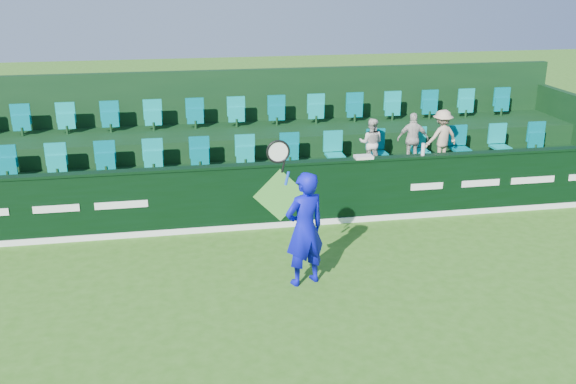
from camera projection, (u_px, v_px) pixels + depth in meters
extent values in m
plane|color=#306718|center=(324.00, 327.00, 9.45)|extent=(60.00, 60.00, 0.00)
cube|color=black|center=(279.00, 196.00, 12.95)|extent=(16.00, 0.20, 1.30)
cube|color=black|center=(279.00, 164.00, 12.73)|extent=(16.00, 0.24, 0.05)
cube|color=white|center=(280.00, 225.00, 13.05)|extent=(16.00, 0.02, 0.12)
cube|color=#479737|center=(280.00, 195.00, 12.83)|extent=(1.10, 0.02, 1.10)
cube|color=white|center=(56.00, 209.00, 12.11)|extent=(0.85, 0.01, 0.14)
cube|color=white|center=(121.00, 205.00, 12.31)|extent=(1.00, 0.01, 0.14)
cube|color=white|center=(427.00, 186.00, 13.35)|extent=(0.70, 0.01, 0.14)
cube|color=white|center=(481.00, 183.00, 13.55)|extent=(0.85, 0.01, 0.14)
cube|color=white|center=(533.00, 180.00, 13.75)|extent=(1.00, 0.01, 0.14)
cube|color=black|center=(271.00, 190.00, 14.06)|extent=(16.00, 2.00, 0.80)
cube|color=black|center=(259.00, 155.00, 15.74)|extent=(16.00, 1.80, 1.30)
cube|color=black|center=(254.00, 120.00, 16.45)|extent=(16.00, 0.20, 2.60)
cube|color=#08908B|center=(268.00, 154.00, 14.19)|extent=(13.50, 0.50, 0.60)
cube|color=#08908B|center=(257.00, 115.00, 15.70)|extent=(13.50, 0.50, 0.60)
imported|color=#0B0EC6|center=(305.00, 229.00, 10.48)|extent=(0.83, 0.68, 1.95)
cylinder|color=#143FBF|center=(287.00, 178.00, 10.03)|extent=(0.09, 0.04, 0.22)
cylinder|color=black|center=(283.00, 166.00, 9.95)|extent=(0.08, 0.03, 0.20)
torus|color=black|center=(278.00, 152.00, 9.86)|extent=(0.45, 0.04, 0.45)
cylinder|color=silver|center=(278.00, 152.00, 9.86)|extent=(0.37, 0.01, 0.37)
imported|color=beige|center=(371.00, 143.00, 14.13)|extent=(0.65, 0.59, 1.10)
imported|color=beige|center=(413.00, 139.00, 14.28)|extent=(0.74, 0.41, 1.19)
imported|color=tan|center=(442.00, 137.00, 14.38)|extent=(0.87, 0.62, 1.23)
cube|color=silver|center=(364.00, 157.00, 13.00)|extent=(0.37, 0.24, 0.06)
cylinder|color=silver|center=(423.00, 149.00, 13.18)|extent=(0.08, 0.08, 0.25)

